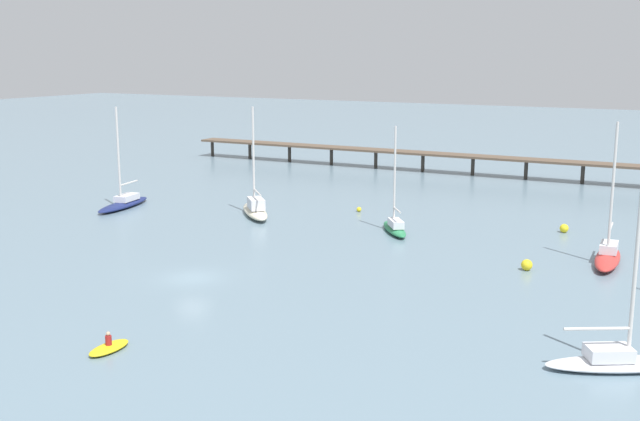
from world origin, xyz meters
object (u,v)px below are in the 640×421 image
object	(u,v)px
sailboat_navy	(124,202)
dinghy_yellow	(109,347)
sailboat_green	(395,226)
sailboat_cream	(255,208)
mooring_buoy_inner	(564,228)
mooring_buoy_far	(527,265)
sailboat_white	(618,358)
mooring_buoy_mid	(359,209)
sailboat_red	(608,255)
pier	(544,155)

from	to	relation	value
sailboat_navy	dinghy_yellow	bearing A→B (deg)	-49.04
sailboat_green	dinghy_yellow	xyz separation A→B (m)	(-2.95, -34.71, -0.49)
sailboat_cream	dinghy_yellow	distance (m)	37.17
sailboat_cream	mooring_buoy_inner	distance (m)	30.51
sailboat_green	mooring_buoy_inner	xyz separation A→B (m)	(13.97, 7.62, -0.28)
sailboat_cream	mooring_buoy_far	world-z (taller)	sailboat_cream
sailboat_green	sailboat_white	size ratio (longest dim) A/B	0.99
mooring_buoy_inner	mooring_buoy_mid	size ratio (longest dim) A/B	1.58
sailboat_navy	mooring_buoy_far	bearing A→B (deg)	-5.45
mooring_buoy_inner	mooring_buoy_mid	bearing A→B (deg)	-179.05
sailboat_cream	sailboat_red	size ratio (longest dim) A/B	0.98
pier	mooring_buoy_mid	world-z (taller)	pier
dinghy_yellow	mooring_buoy_far	bearing A→B (deg)	58.63
pier	sailboat_white	world-z (taller)	sailboat_white
sailboat_white	pier	bearing A→B (deg)	105.86
sailboat_cream	mooring_buoy_mid	size ratio (longest dim) A/B	21.57
sailboat_navy	mooring_buoy_mid	size ratio (longest dim) A/B	21.12
mooring_buoy_inner	sailboat_cream	bearing A→B (deg)	-165.98
sailboat_red	sailboat_navy	world-z (taller)	sailboat_red
mooring_buoy_inner	sailboat_white	bearing A→B (deg)	-74.25
sailboat_red	mooring_buoy_far	distance (m)	7.25
sailboat_white	mooring_buoy_mid	size ratio (longest dim) A/B	19.44
mooring_buoy_mid	pier	bearing A→B (deg)	67.17
mooring_buoy_far	mooring_buoy_mid	distance (m)	25.45
dinghy_yellow	mooring_buoy_inner	world-z (taller)	dinghy_yellow
sailboat_red	sailboat_cream	bearing A→B (deg)	176.42
sailboat_white	mooring_buoy_inner	world-z (taller)	sailboat_white
dinghy_yellow	pier	bearing A→B (deg)	83.32
mooring_buoy_far	mooring_buoy_mid	xyz separation A→B (m)	(-21.10, 14.23, -0.18)
pier	mooring_buoy_inner	world-z (taller)	pier
sailboat_green	mooring_buoy_far	distance (m)	15.61
pier	mooring_buoy_inner	xyz separation A→B (m)	(8.48, -29.63, -2.94)
sailboat_green	mooring_buoy_inner	bearing A→B (deg)	28.62
sailboat_navy	mooring_buoy_mid	xyz separation A→B (m)	(23.60, 9.97, -0.38)
sailboat_green	sailboat_white	xyz separation A→B (m)	(22.84, -23.84, -0.10)
dinghy_yellow	sailboat_red	bearing A→B (deg)	55.93
sailboat_white	dinghy_yellow	size ratio (longest dim) A/B	3.51
sailboat_red	pier	bearing A→B (deg)	109.29
sailboat_cream	mooring_buoy_inner	xyz separation A→B (m)	(29.60, 7.39, -0.40)
sailboat_white	mooring_buoy_mid	world-z (taller)	sailboat_white
dinghy_yellow	mooring_buoy_inner	distance (m)	45.58
mooring_buoy_far	sailboat_navy	bearing A→B (deg)	174.55
mooring_buoy_mid	mooring_buoy_far	bearing A→B (deg)	-33.99
sailboat_white	mooring_buoy_inner	bearing A→B (deg)	105.75
mooring_buoy_mid	mooring_buoy_inner	bearing A→B (deg)	0.95
sailboat_cream	sailboat_green	bearing A→B (deg)	-0.84
pier	sailboat_green	xyz separation A→B (m)	(-5.48, -37.25, -2.65)
sailboat_navy	sailboat_red	bearing A→B (deg)	0.86
sailboat_green	mooring_buoy_mid	distance (m)	10.20
sailboat_red	mooring_buoy_inner	xyz separation A→B (m)	(-5.24, 9.57, -0.34)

